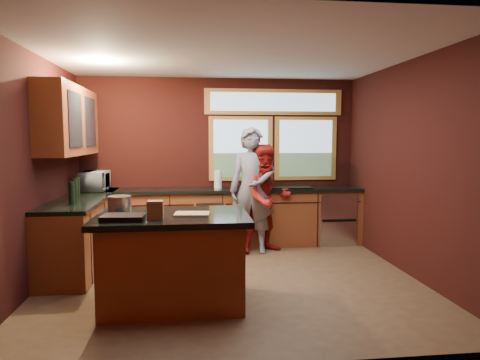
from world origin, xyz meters
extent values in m
plane|color=brown|center=(0.00, 0.00, 0.00)|extent=(4.50, 4.50, 0.00)
cube|color=black|center=(0.00, 2.00, 1.35)|extent=(4.50, 0.02, 2.70)
cube|color=black|center=(0.00, -2.00, 1.35)|extent=(4.50, 0.02, 2.70)
cube|color=black|center=(-2.25, 0.00, 1.35)|extent=(0.02, 4.00, 2.70)
cube|color=black|center=(2.25, 0.00, 1.35)|extent=(0.02, 4.00, 2.70)
cube|color=silver|center=(0.00, 0.00, 2.70)|extent=(4.50, 4.00, 0.02)
cube|color=#83A1B5|center=(0.35, 1.99, 1.55)|extent=(1.06, 0.02, 1.06)
cube|color=#83A1B5|center=(1.45, 1.99, 1.55)|extent=(1.06, 0.02, 1.06)
cube|color=#AF7B32|center=(0.90, 1.99, 2.32)|extent=(2.30, 0.02, 0.42)
cube|color=brown|center=(-2.07, 0.85, 1.95)|extent=(0.36, 1.80, 0.90)
cube|color=brown|center=(0.00, 1.70, 0.44)|extent=(4.50, 0.60, 0.88)
cube|color=black|center=(0.00, 1.69, 0.91)|extent=(4.50, 0.64, 0.05)
cube|color=#B7B7BC|center=(1.85, 1.68, 0.42)|extent=(0.60, 0.58, 0.85)
cube|color=black|center=(1.10, 1.66, 0.91)|extent=(0.66, 0.46, 0.05)
cube|color=brown|center=(-1.95, 0.85, 0.44)|extent=(0.60, 2.30, 0.88)
cube|color=black|center=(-1.94, 0.85, 0.91)|extent=(0.64, 2.30, 0.05)
cube|color=brown|center=(-0.67, -0.68, 0.44)|extent=(1.40, 0.90, 0.88)
cube|color=black|center=(-0.67, -0.68, 0.92)|extent=(1.55, 1.05, 0.06)
imported|color=slate|center=(0.43, 1.25, 0.94)|extent=(0.75, 0.55, 1.89)
imported|color=maroon|center=(0.66, 1.25, 0.82)|extent=(0.94, 0.83, 1.63)
imported|color=#999999|center=(-1.92, 1.57, 1.08)|extent=(0.37, 0.54, 0.30)
imported|color=#999999|center=(0.71, 1.75, 1.10)|extent=(0.30, 0.26, 0.33)
cylinder|color=white|center=(-0.05, 1.70, 1.07)|extent=(0.12, 0.12, 0.28)
cube|color=tan|center=(-0.47, -0.73, 0.95)|extent=(0.37, 0.28, 0.02)
cylinder|color=silver|center=(-1.22, -0.53, 1.03)|extent=(0.24, 0.24, 0.18)
cube|color=brown|center=(-0.82, -0.93, 1.03)|extent=(0.15, 0.12, 0.18)
cube|color=black|center=(-1.12, -0.93, 0.97)|extent=(0.42, 0.31, 0.05)
camera|label=1|loc=(-0.48, -5.06, 1.72)|focal=32.00mm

